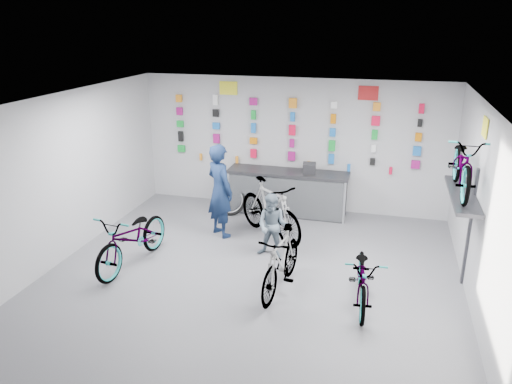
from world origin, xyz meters
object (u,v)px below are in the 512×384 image
(bike_left, at_px, (133,238))
(customer, at_px, (272,226))
(bike_right, at_px, (363,277))
(clerk, at_px, (220,191))
(counter, at_px, (287,193))
(bike_center, at_px, (281,261))
(bike_service, at_px, (270,209))

(bike_left, xyz_separation_m, customer, (2.31, 0.99, 0.08))
(bike_left, distance_m, bike_right, 4.04)
(clerk, relative_size, customer, 1.57)
(clerk, bearing_deg, counter, -89.19)
(clerk, xyz_separation_m, customer, (1.25, -0.69, -0.35))
(bike_right, distance_m, customer, 2.12)
(clerk, distance_m, customer, 1.46)
(clerk, bearing_deg, bike_center, 168.07)
(bike_left, xyz_separation_m, bike_right, (4.03, -0.23, -0.08))
(clerk, bearing_deg, bike_left, 94.00)
(bike_center, height_order, bike_right, bike_center)
(bike_center, xyz_separation_m, bike_service, (-0.66, 2.01, 0.08))
(counter, relative_size, bike_service, 1.36)
(bike_left, bearing_deg, clerk, 64.85)
(bike_right, relative_size, bike_service, 0.87)
(bike_service, bearing_deg, counter, 37.37)
(bike_center, relative_size, clerk, 0.91)
(bike_service, height_order, customer, customer)
(bike_right, bearing_deg, customer, 139.46)
(counter, xyz_separation_m, bike_service, (-0.07, -1.37, 0.11))
(customer, bearing_deg, bike_service, 112.35)
(counter, bearing_deg, customer, -85.62)
(counter, relative_size, bike_left, 1.33)
(bike_center, relative_size, bike_service, 0.87)
(bike_right, relative_size, customer, 1.42)
(bike_left, height_order, bike_right, bike_left)
(bike_center, height_order, bike_service, bike_service)
(bike_center, xyz_separation_m, clerk, (-1.66, 1.86, 0.43))
(bike_service, distance_m, customer, 0.87)
(bike_center, distance_m, bike_right, 1.31)
(counter, distance_m, customer, 2.21)
(bike_left, relative_size, customer, 1.66)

